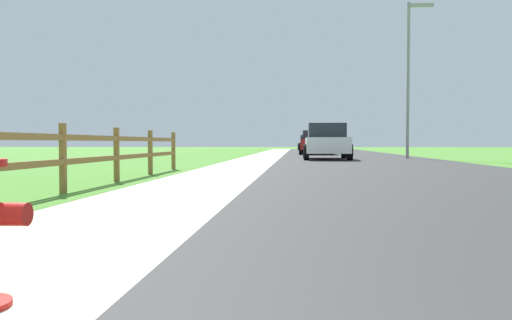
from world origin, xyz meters
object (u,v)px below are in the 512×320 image
at_px(parked_car_black, 314,142).
at_px(street_lamp, 410,67).
at_px(parked_suv_white, 326,142).
at_px(parked_car_silver, 308,142).
at_px(parked_car_red, 316,142).

distance_m(parked_car_black, street_lamp, 19.83).
height_order(parked_car_black, street_lamp, street_lamp).
xyz_separation_m(parked_suv_white, street_lamp, (3.85, 1.04, 3.39)).
height_order(parked_car_silver, street_lamp, street_lamp).
height_order(parked_suv_white, street_lamp, street_lamp).
distance_m(parked_car_black, parked_car_silver, 8.74).
bearing_deg(street_lamp, parked_car_silver, 98.31).
distance_m(parked_suv_white, parked_car_red, 9.47).
xyz_separation_m(parked_car_red, street_lamp, (3.97, -8.43, 3.42)).
height_order(parked_car_red, street_lamp, street_lamp).
bearing_deg(street_lamp, parked_car_black, 101.08).
bearing_deg(parked_car_silver, parked_suv_white, -89.55).
bearing_deg(street_lamp, parked_car_red, 115.23).
bearing_deg(parked_car_silver, parked_car_black, -87.90).
relative_size(parked_car_red, parked_car_silver, 1.04).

